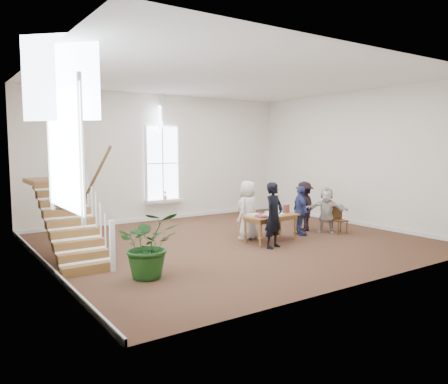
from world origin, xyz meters
TOP-DOWN VIEW (x-y plane):
  - ground at (0.00, 0.00)m, footprint 10.00×10.00m
  - room_shell at (-0.00, 4.39)m, footprint 10.49×10.00m
  - staircase at (-4.34, 0.75)m, footprint 1.10×4.10m
  - library_table at (0.84, -0.56)m, footprint 1.66×0.95m
  - police_officer at (0.40, -1.22)m, footprint 0.72×0.58m
  - elderly_woman at (0.50, 0.03)m, footprint 0.97×0.82m
  - person_yellow at (0.80, 0.53)m, footprint 0.99×0.93m
  - woman_cluster_a at (2.14, -0.42)m, footprint 0.66×0.94m
  - woman_cluster_b at (2.74, 0.03)m, footprint 0.94×1.16m
  - woman_cluster_c at (3.04, -0.62)m, footprint 1.12×1.32m
  - floor_plant at (-3.40, -1.80)m, footprint 1.49×1.38m
  - side_chair at (3.32, -0.86)m, footprint 0.45×0.45m

SIDE VIEW (x-z plane):
  - ground at x=0.00m, z-range 0.00..0.00m
  - room_shell at x=0.00m, z-range -4.60..5.40m
  - side_chair at x=3.32m, z-range 0.04..0.91m
  - library_table at x=0.84m, z-range 0.26..1.08m
  - floor_plant at x=-3.40m, z-range 0.00..1.38m
  - woman_cluster_c at x=3.04m, z-range 0.00..1.43m
  - woman_cluster_a at x=2.14m, z-range 0.00..1.48m
  - woman_cluster_b at x=2.74m, z-range 0.00..1.56m
  - person_yellow at x=0.80m, z-range 0.00..1.62m
  - elderly_woman at x=0.50m, z-range 0.00..1.68m
  - police_officer at x=0.40m, z-range 0.00..1.73m
  - staircase at x=-4.34m, z-range 0.16..3.08m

